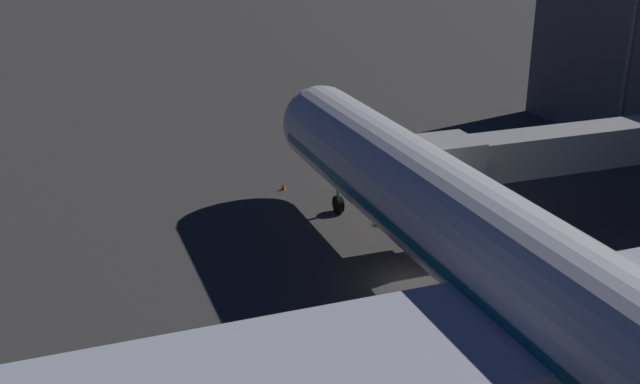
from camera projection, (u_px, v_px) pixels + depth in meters
The scene contains 6 objects.
ground_plane at pixel (412, 284), 42.35m from camera, with size 320.00×320.00×0.00m, color #383533.
airliner_at_gate at pixel (551, 296), 30.17m from camera, with size 59.86×58.46×20.02m.
jet_bridge at pixel (533, 153), 47.09m from camera, with size 18.35×3.40×6.90m.
apron_floodlight_mast at pixel (633, 30), 58.82m from camera, with size 2.90×0.50×18.38m.
traffic_cone_nose_port at pixel (339, 179), 57.57m from camera, with size 0.36×0.36×0.55m, color orange.
traffic_cone_nose_starboard at pixel (283, 186), 56.14m from camera, with size 0.36×0.36×0.55m, color orange.
Camera 1 is at (17.90, 33.62, 19.89)m, focal length 42.62 mm.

